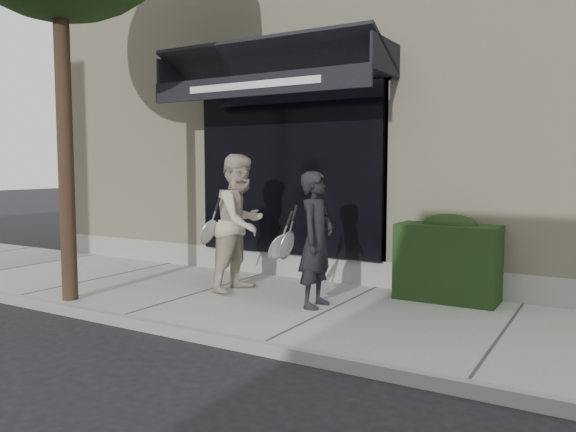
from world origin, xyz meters
The scene contains 7 objects.
ground centered at (0.00, 0.00, 0.00)m, with size 80.00×80.00×0.00m, color black.
sidewalk centered at (0.00, 0.00, 0.06)m, with size 20.00×3.00×0.12m, color gray.
curb centered at (0.00, -1.55, 0.07)m, with size 20.00×0.10×0.14m, color gray.
building_facade centered at (-0.01, 4.96, 2.74)m, with size 14.30×8.04×5.64m.
hedge centered at (1.10, 1.25, 0.66)m, with size 1.30×0.70×1.14m.
pedestrian_front centered at (-0.22, 0.02, 0.97)m, with size 0.69×0.82×1.69m.
pedestrian_back centered at (-1.58, 0.31, 1.08)m, with size 0.78×0.98×1.93m.
Camera 1 is at (3.00, -6.11, 1.87)m, focal length 35.00 mm.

